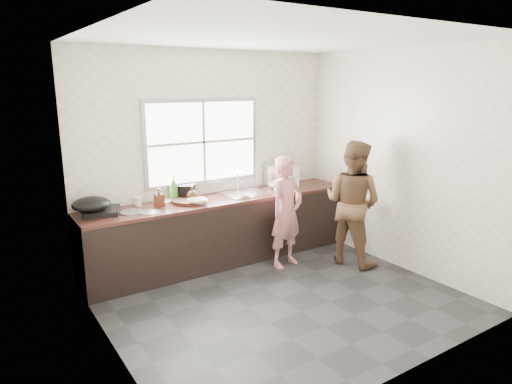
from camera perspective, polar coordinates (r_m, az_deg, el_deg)
floor at (r=5.11m, az=3.15°, el=-13.19°), size 3.60×3.20×0.01m
ceiling at (r=4.59m, az=3.60°, el=18.69°), size 3.60×3.20×0.01m
wall_back at (r=6.00m, az=-5.82°, el=4.44°), size 3.60×0.01×2.70m
wall_left at (r=3.89m, az=-18.53°, el=-1.17°), size 0.01×3.20×2.70m
wall_right at (r=5.90m, az=17.61°, el=3.72°), size 0.01×3.20×2.70m
wall_front at (r=3.54m, az=19.02°, el=-2.61°), size 3.60×0.01×2.70m
cabinet at (r=5.96m, az=-4.20°, el=-4.91°), size 3.60×0.62×0.82m
countertop at (r=5.84m, az=-4.27°, el=-0.90°), size 3.60×0.64×0.04m
sink at (r=6.00m, az=-1.36°, el=-0.22°), size 0.55×0.45×0.02m
faucet at (r=6.14m, az=-2.35°, el=1.47°), size 0.02×0.02×0.30m
window_frame at (r=5.92m, az=-6.67°, el=6.25°), size 1.60×0.05×1.10m
window_glazing at (r=5.90m, az=-6.55°, el=6.22°), size 1.50×0.01×1.00m
woman at (r=5.76m, az=3.82°, el=-2.94°), size 0.54×0.41×1.32m
person_side at (r=5.94m, az=11.96°, el=-1.31°), size 0.79×0.91×1.60m
cutting_board at (r=5.64m, az=-8.39°, el=-1.09°), size 0.53×0.53×0.04m
cleaver at (r=5.57m, az=-7.05°, el=-1.00°), size 0.22×0.19×0.01m
bowl_mince at (r=5.55m, az=-7.27°, el=-1.20°), size 0.27×0.27×0.06m
bowl_crabs at (r=6.07m, az=3.31°, el=0.15°), size 0.18×0.18×0.05m
bowl_held at (r=5.80m, az=-1.44°, el=-0.45°), size 0.25×0.25×0.06m
black_pot at (r=5.84m, az=-8.79°, el=0.10°), size 0.27×0.27×0.18m
plate_food at (r=5.72m, az=-11.59°, el=-1.13°), size 0.25×0.25×0.02m
bottle_green at (r=5.76m, az=-10.27°, el=0.51°), size 0.16×0.16×0.31m
bottle_brown_tall at (r=5.52m, az=-12.02°, el=-0.73°), size 0.10×0.11×0.20m
bottle_brown_short at (r=5.72m, az=-7.99°, el=-0.22°), size 0.17×0.17×0.17m
glass_jar at (r=5.61m, az=-14.51°, el=-1.10°), size 0.10×0.10×0.11m
burner at (r=5.39m, az=-18.75°, el=-2.29°), size 0.49×0.49×0.06m
wok at (r=5.28m, az=-19.89°, el=-1.45°), size 0.50×0.50×0.16m
dish_rack at (r=6.36m, az=3.17°, el=2.02°), size 0.52×0.45×0.33m
pot_lid_left at (r=5.29m, az=-13.17°, el=-2.45°), size 0.26×0.26×0.01m
pot_lid_right at (r=5.33m, az=-15.25°, el=-2.44°), size 0.32×0.32×0.01m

